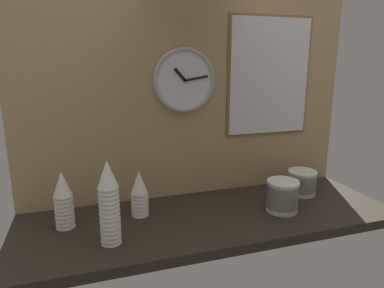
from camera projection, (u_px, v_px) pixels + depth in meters
name	position (u px, v px, depth m)	size (l,w,h in m)	color
ground_plane	(210.00, 218.00, 1.48)	(1.60, 0.56, 0.04)	black
wall_tiled_back	(191.00, 87.00, 1.60)	(1.60, 0.03, 1.05)	tan
cup_stack_left	(109.00, 203.00, 1.20)	(0.07, 0.07, 0.31)	white
cup_stack_center_left	(139.00, 193.00, 1.44)	(0.07, 0.07, 0.20)	white
cup_stack_far_left	(63.00, 200.00, 1.33)	(0.07, 0.07, 0.23)	white
bowl_stack_right	(282.00, 195.00, 1.49)	(0.14, 0.14, 0.14)	beige
bowl_stack_far_right	(302.00, 182.00, 1.68)	(0.14, 0.14, 0.12)	beige
wall_clock	(185.00, 80.00, 1.55)	(0.29, 0.03, 0.29)	white
menu_board	(270.00, 77.00, 1.69)	(0.45, 0.01, 0.58)	olive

